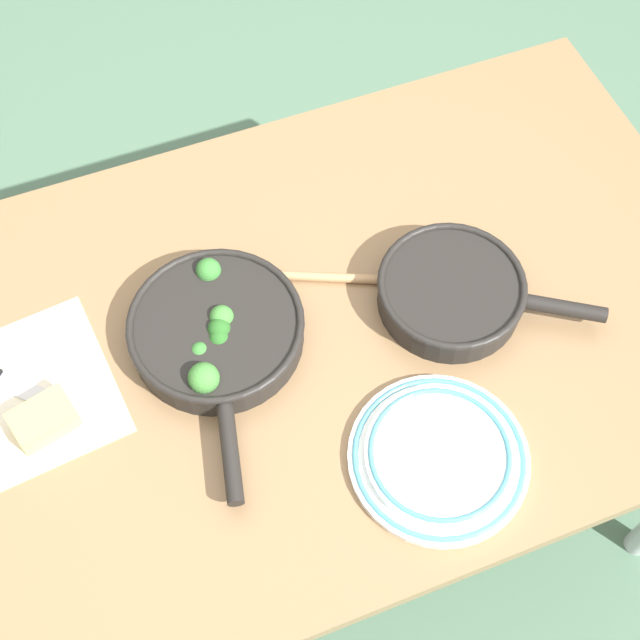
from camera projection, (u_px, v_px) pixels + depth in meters
name	position (u px, v px, depth m)	size (l,w,h in m)	color
ground_plane	(320.00, 492.00, 2.02)	(14.00, 14.00, 0.00)	#51755B
dining_table_red	(320.00, 352.00, 1.44)	(1.33, 0.84, 0.76)	olive
skillet_broccoli	(217.00, 332.00, 1.33)	(0.27, 0.40, 0.07)	black
skillet_eggs	(453.00, 292.00, 1.36)	(0.32, 0.25, 0.06)	black
wooden_spoon	(372.00, 279.00, 1.40)	(0.36, 0.18, 0.02)	tan
parchment_sheet	(12.00, 401.00, 1.30)	(0.31, 0.28, 0.00)	silver
cheese_block	(44.00, 420.00, 1.26)	(0.10, 0.08, 0.04)	#EACC66
dinner_plate_stack	(439.00, 456.00, 1.24)	(0.26, 0.26, 0.03)	white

